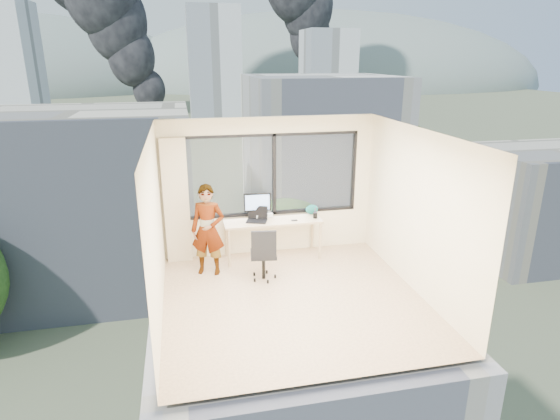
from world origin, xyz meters
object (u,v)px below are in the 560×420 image
object	(u,v)px
chair	(263,253)
laptop	(257,215)
handbag	(312,209)
game_console	(262,214)
person	(208,230)
monitor	(257,206)
desk	(273,238)

from	to	relation	value
chair	laptop	size ratio (longest dim) A/B	2.49
laptop	handbag	size ratio (longest dim) A/B	1.60
game_console	chair	bearing A→B (deg)	-108.71
person	monitor	distance (m)	1.11
chair	monitor	world-z (taller)	monitor
monitor	game_console	bearing A→B (deg)	46.31
laptop	handbag	distance (m)	1.12
chair	handbag	world-z (taller)	chair
desk	monitor	bearing A→B (deg)	157.15
chair	laptop	distance (m)	0.91
handbag	desk	bearing A→B (deg)	-150.32
person	monitor	xyz separation A→B (m)	(0.95, 0.54, 0.20)
person	handbag	bearing A→B (deg)	33.45
monitor	handbag	bearing A→B (deg)	4.84
desk	laptop	world-z (taller)	laptop
desk	handbag	world-z (taller)	handbag
game_console	laptop	distance (m)	0.31
chair	monitor	distance (m)	1.10
game_console	monitor	bearing A→B (deg)	-145.10
desk	game_console	size ratio (longest dim) A/B	5.50
chair	monitor	xyz separation A→B (m)	(0.07, 0.97, 0.52)
monitor	laptop	xyz separation A→B (m)	(-0.04, -0.15, -0.13)
person	game_console	xyz separation A→B (m)	(1.06, 0.65, -0.01)
laptop	person	bearing A→B (deg)	-137.58
game_console	handbag	world-z (taller)	handbag
person	game_console	distance (m)	1.25
monitor	laptop	world-z (taller)	monitor
game_console	handbag	bearing A→B (deg)	-12.79
desk	handbag	size ratio (longest dim) A/B	7.43
monitor	laptop	bearing A→B (deg)	-103.31
chair	person	world-z (taller)	person
desk	game_console	world-z (taller)	game_console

